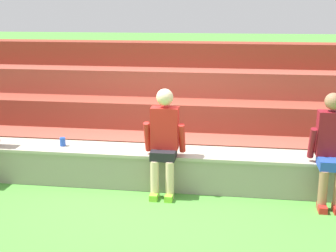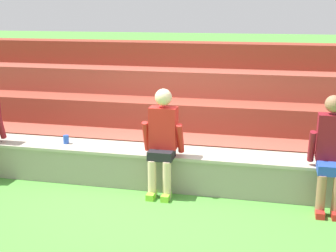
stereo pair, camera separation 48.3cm
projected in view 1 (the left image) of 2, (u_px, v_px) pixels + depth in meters
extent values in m
plane|color=#4C9338|center=(149.00, 192.00, 6.18)|extent=(80.00, 80.00, 0.00)
cube|color=gray|center=(153.00, 167.00, 6.38)|extent=(9.51, 0.56, 0.50)
cube|color=#ABA28E|center=(152.00, 151.00, 6.32)|extent=(9.55, 0.60, 0.04)
cube|color=#9D4637|center=(163.00, 150.00, 7.23)|extent=(13.12, 0.64, 0.44)
cube|color=brown|center=(169.00, 127.00, 7.80)|extent=(13.12, 0.64, 0.88)
cube|color=#9B4535|center=(174.00, 106.00, 8.36)|extent=(13.12, 0.64, 1.32)
cube|color=maroon|center=(179.00, 88.00, 8.92)|extent=(13.12, 0.64, 1.76)
cylinder|color=beige|center=(155.00, 179.00, 5.93)|extent=(0.11, 0.11, 0.50)
cylinder|color=beige|center=(170.00, 180.00, 5.90)|extent=(0.11, 0.11, 0.50)
cube|color=#8CD833|center=(154.00, 196.00, 5.95)|extent=(0.10, 0.22, 0.08)
cube|color=#8CD833|center=(169.00, 197.00, 5.92)|extent=(0.10, 0.22, 0.08)
cube|color=black|center=(164.00, 155.00, 5.95)|extent=(0.32, 0.28, 0.12)
cube|color=red|center=(165.00, 128.00, 5.98)|extent=(0.36, 0.20, 0.54)
sphere|color=beige|center=(165.00, 97.00, 5.88)|extent=(0.22, 0.22, 0.22)
cylinder|color=red|center=(147.00, 137.00, 6.02)|extent=(0.08, 0.21, 0.42)
cylinder|color=red|center=(182.00, 138.00, 5.96)|extent=(0.08, 0.22, 0.42)
cylinder|color=#996B4C|center=(323.00, 191.00, 5.57)|extent=(0.11, 0.11, 0.50)
cube|color=red|center=(322.00, 208.00, 5.59)|extent=(0.10, 0.22, 0.08)
cube|color=#2347B2|center=(330.00, 163.00, 5.62)|extent=(0.29, 0.35, 0.12)
cube|color=maroon|center=(330.00, 133.00, 5.68)|extent=(0.33, 0.20, 0.56)
sphere|color=#996B4C|center=(333.00, 101.00, 5.58)|extent=(0.21, 0.21, 0.21)
cylinder|color=maroon|center=(312.00, 143.00, 5.73)|extent=(0.08, 0.21, 0.42)
cylinder|color=blue|center=(63.00, 142.00, 6.48)|extent=(0.08, 0.08, 0.12)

